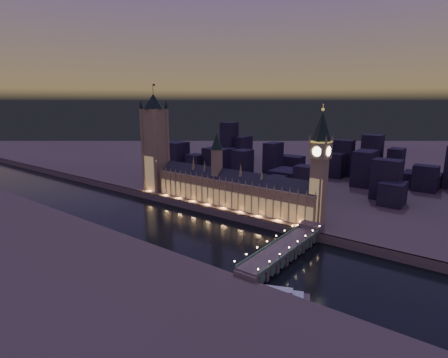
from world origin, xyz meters
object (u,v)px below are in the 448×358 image
Objects in this scene: river_boat at (274,292)px; victoria_tower at (155,138)px; westminster_bridge at (286,249)px; palace_of_westminster at (231,189)px; elizabeth_tower at (320,159)px.

victoria_tower is at bearing 153.52° from river_boat.
river_boat is (20.00, -54.56, -4.43)m from westminster_bridge.
river_boat is at bearing -44.49° from palace_of_westminster.
river_boat is (121.90, -119.75, -24.81)m from palace_of_westminster.
elizabeth_tower is at bearing 0.10° from palace_of_westminster.
elizabeth_tower is at bearing 92.39° from westminster_bridge.
palace_of_westminster is 1.84× the size of elizabeth_tower.
victoria_tower reaches higher than westminster_bridge.
elizabeth_tower reaches higher than river_boat.
palace_of_westminster is 4.47× the size of river_boat.
westminster_bridge is at bearing -32.61° from palace_of_westminster.
victoria_tower is 2.93× the size of river_boat.
westminster_bridge reaches higher than river_boat.
palace_of_westminster is at bearing -0.08° from victoria_tower.
westminster_bridge is 2.50× the size of river_boat.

